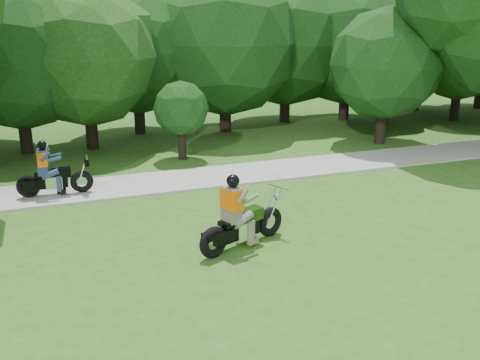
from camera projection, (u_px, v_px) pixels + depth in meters
ground at (380, 285)px, 10.43m from camera, size 100.00×100.00×0.00m
walkway at (239, 174)px, 17.59m from camera, size 60.00×2.20×0.06m
tree_line at (186, 49)px, 22.55m from camera, size 40.53×11.69×7.57m
chopper_motorcycle at (239, 221)px, 11.93m from camera, size 2.40×1.32×1.77m
touring_motorcycle at (50, 176)px, 15.25m from camera, size 2.13×0.63×1.62m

